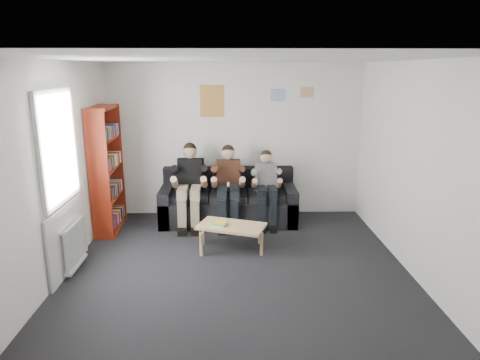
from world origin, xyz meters
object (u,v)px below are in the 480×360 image
object	(u,v)px
bookshelf	(107,170)
person_left	(190,186)
person_right	(266,188)
sofa	(228,203)
coffee_table	(231,228)
person_middle	(228,186)

from	to	relation	value
bookshelf	person_left	distance (m)	1.35
bookshelf	person_right	xyz separation A→B (m)	(2.59, 0.18, -0.37)
sofa	bookshelf	xyz separation A→B (m)	(-1.94, -0.38, 0.70)
coffee_table	person_right	size ratio (longest dim) A/B	0.75
coffee_table	person_left	size ratio (longest dim) A/B	0.69
person_right	bookshelf	bearing A→B (deg)	178.82
sofa	person_left	distance (m)	0.77
sofa	person_middle	world-z (taller)	person_middle
sofa	coffee_table	size ratio (longest dim) A/B	2.42
sofa	person_right	size ratio (longest dim) A/B	1.82
bookshelf	coffee_table	world-z (taller)	bookshelf
bookshelf	person_left	world-z (taller)	bookshelf
bookshelf	coffee_table	xyz separation A→B (m)	(1.99, -0.87, -0.68)
person_left	sofa	bearing A→B (deg)	22.52
coffee_table	person_middle	bearing A→B (deg)	92.44
coffee_table	person_right	distance (m)	1.25
coffee_table	person_left	bearing A→B (deg)	123.45
bookshelf	coffee_table	size ratio (longest dim) A/B	2.13
coffee_table	person_right	world-z (taller)	person_right
coffee_table	person_right	bearing A→B (deg)	60.26
person_middle	sofa	bearing A→B (deg)	87.90
sofa	person_middle	size ratio (longest dim) A/B	1.70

